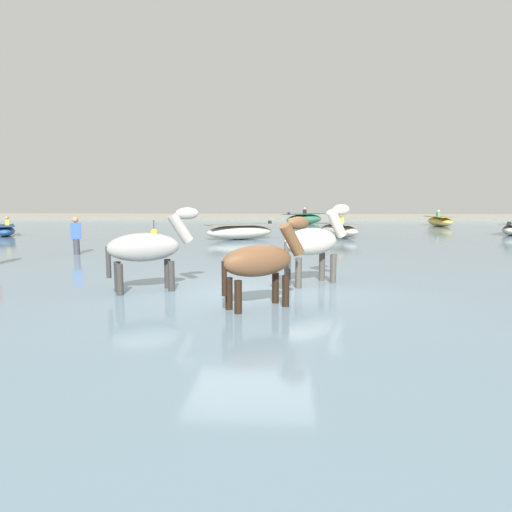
{
  "coord_description": "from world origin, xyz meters",
  "views": [
    {
      "loc": [
        0.71,
        -8.64,
        2.14
      ],
      "look_at": [
        -0.02,
        1.63,
        0.86
      ],
      "focal_mm": 30.99,
      "sensor_mm": 36.0,
      "label": 1
    }
  ],
  "objects_px": {
    "horse_trailing_grey": "(148,250)",
    "boat_far_inshore": "(338,230)",
    "boat_distant_east": "(440,221)",
    "boat_distant_west": "(240,232)",
    "horse_flank_pinto": "(314,244)",
    "channel_buoy": "(154,232)",
    "horse_lead_bay": "(262,263)",
    "boat_far_offshore": "(304,219)",
    "boat_mid_channel": "(5,230)",
    "person_onlooker_left": "(76,239)"
  },
  "relations": [
    {
      "from": "horse_lead_bay",
      "to": "boat_distant_west",
      "type": "height_order",
      "value": "horse_lead_bay"
    },
    {
      "from": "boat_mid_channel",
      "to": "person_onlooker_left",
      "type": "bearing_deg",
      "value": -45.21
    },
    {
      "from": "horse_flank_pinto",
      "to": "boat_far_inshore",
      "type": "bearing_deg",
      "value": 81.17
    },
    {
      "from": "boat_far_inshore",
      "to": "boat_distant_east",
      "type": "distance_m",
      "value": 13.27
    },
    {
      "from": "boat_distant_east",
      "to": "channel_buoy",
      "type": "distance_m",
      "value": 20.55
    },
    {
      "from": "horse_lead_bay",
      "to": "boat_far_inshore",
      "type": "distance_m",
      "value": 15.37
    },
    {
      "from": "horse_trailing_grey",
      "to": "horse_lead_bay",
      "type": "bearing_deg",
      "value": -27.35
    },
    {
      "from": "boat_far_inshore",
      "to": "boat_mid_channel",
      "type": "height_order",
      "value": "boat_far_inshore"
    },
    {
      "from": "horse_trailing_grey",
      "to": "horse_flank_pinto",
      "type": "xyz_separation_m",
      "value": [
        3.32,
        1.04,
        0.04
      ]
    },
    {
      "from": "boat_distant_west",
      "to": "horse_lead_bay",
      "type": "bearing_deg",
      "value": -82.38
    },
    {
      "from": "horse_lead_bay",
      "to": "boat_distant_east",
      "type": "xyz_separation_m",
      "value": [
        11.39,
        25.35,
        -0.41
      ]
    },
    {
      "from": "boat_distant_west",
      "to": "person_onlooker_left",
      "type": "bearing_deg",
      "value": -127.28
    },
    {
      "from": "horse_flank_pinto",
      "to": "boat_far_offshore",
      "type": "relative_size",
      "value": 0.5
    },
    {
      "from": "boat_distant_east",
      "to": "boat_far_offshore",
      "type": "xyz_separation_m",
      "value": [
        -9.63,
        1.65,
        0.07
      ]
    },
    {
      "from": "horse_trailing_grey",
      "to": "boat_distant_east",
      "type": "distance_m",
      "value": 27.78
    },
    {
      "from": "horse_flank_pinto",
      "to": "channel_buoy",
      "type": "relative_size",
      "value": 2.55
    },
    {
      "from": "horse_flank_pinto",
      "to": "channel_buoy",
      "type": "height_order",
      "value": "horse_flank_pinto"
    },
    {
      "from": "horse_lead_bay",
      "to": "boat_far_inshore",
      "type": "bearing_deg",
      "value": 78.76
    },
    {
      "from": "horse_lead_bay",
      "to": "boat_mid_channel",
      "type": "height_order",
      "value": "horse_lead_bay"
    },
    {
      "from": "horse_lead_bay",
      "to": "channel_buoy",
      "type": "xyz_separation_m",
      "value": [
        -6.48,
        15.22,
        -0.57
      ]
    },
    {
      "from": "horse_trailing_grey",
      "to": "boat_far_inshore",
      "type": "distance_m",
      "value": 14.86
    },
    {
      "from": "boat_far_offshore",
      "to": "boat_distant_west",
      "type": "xyz_separation_m",
      "value": [
        -3.55,
        -13.64,
        -0.06
      ]
    },
    {
      "from": "boat_far_inshore",
      "to": "boat_distant_west",
      "type": "height_order",
      "value": "boat_far_inshore"
    },
    {
      "from": "boat_mid_channel",
      "to": "boat_distant_west",
      "type": "bearing_deg",
      "value": -5.66
    },
    {
      "from": "horse_flank_pinto",
      "to": "channel_buoy",
      "type": "bearing_deg",
      "value": 119.97
    },
    {
      "from": "boat_distant_east",
      "to": "boat_distant_west",
      "type": "xyz_separation_m",
      "value": [
        -13.18,
        -11.99,
        0.01
      ]
    },
    {
      "from": "horse_trailing_grey",
      "to": "boat_mid_channel",
      "type": "height_order",
      "value": "horse_trailing_grey"
    },
    {
      "from": "boat_far_offshore",
      "to": "boat_distant_east",
      "type": "bearing_deg",
      "value": -9.72
    },
    {
      "from": "person_onlooker_left",
      "to": "horse_trailing_grey",
      "type": "bearing_deg",
      "value": -53.39
    },
    {
      "from": "horse_trailing_grey",
      "to": "boat_far_offshore",
      "type": "bearing_deg",
      "value": 81.03
    },
    {
      "from": "boat_far_offshore",
      "to": "horse_trailing_grey",
      "type": "bearing_deg",
      "value": -98.97
    },
    {
      "from": "horse_trailing_grey",
      "to": "horse_flank_pinto",
      "type": "distance_m",
      "value": 3.48
    },
    {
      "from": "horse_trailing_grey",
      "to": "boat_far_inshore",
      "type": "relative_size",
      "value": 0.61
    },
    {
      "from": "horse_lead_bay",
      "to": "boat_far_offshore",
      "type": "height_order",
      "value": "horse_lead_bay"
    },
    {
      "from": "horse_trailing_grey",
      "to": "boat_far_inshore",
      "type": "xyz_separation_m",
      "value": [
        5.31,
        13.87,
        -0.49
      ]
    },
    {
      "from": "boat_far_offshore",
      "to": "channel_buoy",
      "type": "bearing_deg",
      "value": -124.95
    },
    {
      "from": "boat_mid_channel",
      "to": "channel_buoy",
      "type": "distance_m",
      "value": 7.7
    },
    {
      "from": "boat_distant_east",
      "to": "boat_far_offshore",
      "type": "relative_size",
      "value": 0.9
    },
    {
      "from": "horse_flank_pinto",
      "to": "boat_distant_west",
      "type": "distance_m",
      "value": 11.48
    },
    {
      "from": "boat_far_inshore",
      "to": "person_onlooker_left",
      "type": "relative_size",
      "value": 2.01
    },
    {
      "from": "person_onlooker_left",
      "to": "channel_buoy",
      "type": "xyz_separation_m",
      "value": [
        0.15,
        8.21,
        -0.33
      ]
    },
    {
      "from": "boat_distant_east",
      "to": "person_onlooker_left",
      "type": "relative_size",
      "value": 2.28
    },
    {
      "from": "boat_mid_channel",
      "to": "channel_buoy",
      "type": "height_order",
      "value": "boat_mid_channel"
    },
    {
      "from": "horse_flank_pinto",
      "to": "horse_lead_bay",
      "type": "bearing_deg",
      "value": -114.09
    },
    {
      "from": "boat_far_inshore",
      "to": "person_onlooker_left",
      "type": "xyz_separation_m",
      "value": [
        -9.62,
        -8.07,
        0.17
      ]
    },
    {
      "from": "horse_flank_pinto",
      "to": "boat_distant_west",
      "type": "bearing_deg",
      "value": 104.07
    },
    {
      "from": "horse_lead_bay",
      "to": "person_onlooker_left",
      "type": "xyz_separation_m",
      "value": [
        -6.63,
        7.0,
        -0.24
      ]
    },
    {
      "from": "horse_lead_bay",
      "to": "boat_distant_east",
      "type": "height_order",
      "value": "horse_lead_bay"
    },
    {
      "from": "boat_mid_channel",
      "to": "boat_far_inshore",
      "type": "bearing_deg",
      "value": 1.61
    },
    {
      "from": "horse_flank_pinto",
      "to": "channel_buoy",
      "type": "distance_m",
      "value": 15.0
    }
  ]
}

